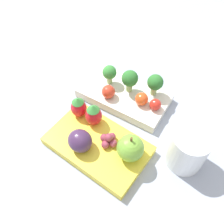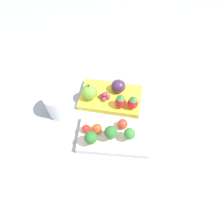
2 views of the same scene
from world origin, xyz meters
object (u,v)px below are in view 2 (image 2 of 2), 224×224
broccoli_floret_0 (130,134)px  plum (118,86)px  broccoli_floret_2 (111,133)px  cherry_tomato_1 (86,129)px  bento_box_savoury (113,137)px  bento_box_fruit (111,97)px  strawberry_1 (133,103)px  grape_cluster (105,96)px  strawberry_0 (120,101)px  broccoli_floret_1 (91,138)px  drinking_cup (57,105)px  apple (89,92)px  cherry_tomato_2 (123,124)px  cherry_tomato_0 (97,128)px

broccoli_floret_0 → plum: bearing=-72.6°
broccoli_floret_2 → cherry_tomato_1: broccoli_floret_2 is taller
bento_box_savoury → bento_box_fruit: 0.13m
bento_box_fruit → strawberry_1: strawberry_1 is taller
grape_cluster → broccoli_floret_0: bearing=124.8°
strawberry_0 → bento_box_fruit: bearing=-44.7°
strawberry_1 → broccoli_floret_1: bearing=54.5°
bento_box_savoury → plum: size_ratio=4.36×
broccoli_floret_0 → broccoli_floret_1: broccoli_floret_1 is taller
strawberry_0 → drinking_cup: size_ratio=0.63×
broccoli_floret_1 → strawberry_0: size_ratio=1.02×
bento_box_fruit → broccoli_floret_2: (-0.02, 0.14, 0.04)m
cherry_tomato_1 → broccoli_floret_0: bearing=176.9°
broccoli_floret_1 → apple: size_ratio=0.89×
bento_box_fruit → apple: size_ratio=3.32×
broccoli_floret_2 → drinking_cup: (0.16, -0.07, -0.01)m
cherry_tomato_1 → grape_cluster: bearing=-104.1°
broccoli_floret_2 → drinking_cup: bearing=-23.1°
bento_box_savoury → cherry_tomato_1: size_ratio=8.28×
broccoli_floret_0 → plum: broccoli_floret_0 is taller
broccoli_floret_2 → apple: (0.08, -0.13, -0.01)m
broccoli_floret_2 → cherry_tomato_2: (-0.03, -0.04, -0.02)m
cherry_tomato_1 → bento_box_fruit: bearing=-109.7°
broccoli_floret_2 → plum: (0.00, -0.16, -0.01)m
apple → drinking_cup: drinking_cup is taller
bento_box_savoury → apple: 0.15m
broccoli_floret_0 → strawberry_1: (0.00, -0.10, -0.01)m
broccoli_floret_2 → strawberry_0: broccoli_floret_2 is taller
broccoli_floret_1 → strawberry_1: (-0.09, -0.13, -0.01)m
broccoli_floret_1 → apple: bearing=-76.3°
cherry_tomato_2 → strawberry_0: 0.07m
broccoli_floret_1 → cherry_tomato_0: size_ratio=1.88×
broccoli_floret_2 → drinking_cup: size_ratio=0.66×
bento_box_savoury → grape_cluster: 0.13m
bento_box_savoury → plum: plum is taller
cherry_tomato_0 → apple: (0.04, -0.11, 0.01)m
broccoli_floret_1 → cherry_tomato_0: (-0.01, -0.04, -0.02)m
grape_cluster → strawberry_1: bearing=166.6°
grape_cluster → drinking_cup: 0.14m
bento_box_fruit → cherry_tomato_0: bearing=82.1°
cherry_tomato_0 → cherry_tomato_2: 0.07m
cherry_tomato_1 → apple: bearing=-82.8°
bento_box_fruit → grape_cluster: grape_cluster is taller
cherry_tomato_2 → apple: size_ratio=0.50×
bento_box_savoury → strawberry_0: bearing=-93.3°
cherry_tomato_2 → apple: 0.14m
apple → drinking_cup: (0.08, 0.06, -0.00)m
cherry_tomato_2 → broccoli_floret_0: bearing=122.1°
drinking_cup → cherry_tomato_2: bearing=170.7°
bento_box_savoury → plum: 0.16m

